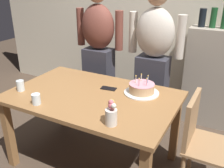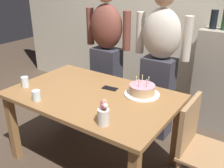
{
  "view_description": "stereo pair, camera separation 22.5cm",
  "coord_description": "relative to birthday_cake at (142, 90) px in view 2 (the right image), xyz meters",
  "views": [
    {
      "loc": [
        1.12,
        -1.74,
        1.73
      ],
      "look_at": [
        0.15,
        0.09,
        0.84
      ],
      "focal_mm": 40.8,
      "sensor_mm": 36.0,
      "label": 1
    },
    {
      "loc": [
        1.32,
        -1.62,
        1.73
      ],
      "look_at": [
        0.15,
        0.09,
        0.84
      ],
      "focal_mm": 40.8,
      "sensor_mm": 36.0,
      "label": 2
    }
  ],
  "objects": [
    {
      "name": "dining_chair",
      "position": [
        0.58,
        -0.13,
        -0.27
      ],
      "size": [
        0.42,
        0.42,
        0.87
      ],
      "rotation": [
        0.0,
        0.0,
        1.57
      ],
      "color": "#A37A51",
      "rests_on": "ground_plane"
    },
    {
      "name": "back_wall",
      "position": [
        -0.38,
        1.31,
        0.52
      ],
      "size": [
        5.2,
        0.1,
        2.6
      ],
      "primitive_type": "cube",
      "color": "beige",
      "rests_on": "ground_plane"
    },
    {
      "name": "ground_plane",
      "position": [
        -0.38,
        -0.24,
        -0.78
      ],
      "size": [
        10.0,
        10.0,
        0.0
      ],
      "primitive_type": "plane",
      "color": "#47382B"
    },
    {
      "name": "person_woman_cardigan",
      "position": [
        -0.09,
        0.56,
        0.09
      ],
      "size": [
        0.61,
        0.27,
        1.66
      ],
      "rotation": [
        0.0,
        0.0,
        3.14
      ],
      "color": "#33333D",
      "rests_on": "ground_plane"
    },
    {
      "name": "person_man_bearded",
      "position": [
        -0.79,
        0.56,
        0.09
      ],
      "size": [
        0.61,
        0.27,
        1.66
      ],
      "rotation": [
        0.0,
        0.0,
        3.14
      ],
      "color": "#33333D",
      "rests_on": "ground_plane"
    },
    {
      "name": "dining_table",
      "position": [
        -0.38,
        -0.24,
        -0.14
      ],
      "size": [
        1.5,
        0.96,
        0.74
      ],
      "color": "olive",
      "rests_on": "ground_plane"
    },
    {
      "name": "flower_vase",
      "position": [
        0.0,
        -0.59,
        0.05
      ],
      "size": [
        0.09,
        0.09,
        0.19
      ],
      "color": "silver",
      "rests_on": "dining_table"
    },
    {
      "name": "birthday_cake",
      "position": [
        0.0,
        0.0,
        0.0
      ],
      "size": [
        0.32,
        0.32,
        0.17
      ],
      "color": "white",
      "rests_on": "dining_table"
    },
    {
      "name": "water_glass_near",
      "position": [
        -0.69,
        -0.6,
        0.0
      ],
      "size": [
        0.07,
        0.07,
        0.09
      ],
      "primitive_type": "cylinder",
      "color": "silver",
      "rests_on": "dining_table"
    },
    {
      "name": "water_glass_far",
      "position": [
        -1.01,
        -0.47,
        0.01
      ],
      "size": [
        0.07,
        0.07,
        0.1
      ],
      "primitive_type": "cylinder",
      "color": "silver",
      "rests_on": "dining_table"
    },
    {
      "name": "cell_phone",
      "position": [
        -0.31,
        -0.05,
        -0.04
      ],
      "size": [
        0.15,
        0.09,
        0.01
      ],
      "primitive_type": "cube",
      "rotation": [
        0.0,
        0.0,
        0.12
      ],
      "color": "black",
      "rests_on": "dining_table"
    }
  ]
}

